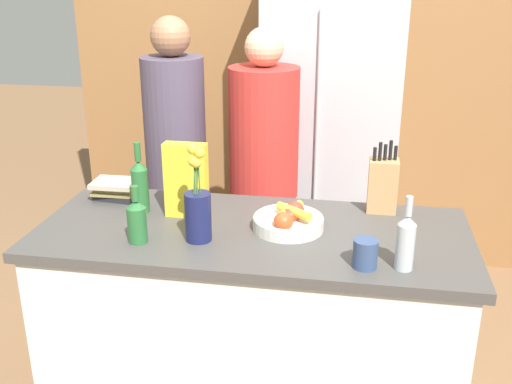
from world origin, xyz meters
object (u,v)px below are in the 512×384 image
Objects in this scene: coffee_mug at (365,253)px; bottle_vinegar at (406,241)px; bottle_wine at (137,220)px; bottle_oil at (140,185)px; flower_vase at (198,209)px; refrigerator at (331,122)px; knife_block at (383,185)px; cereal_box at (186,180)px; book_stack at (117,189)px; person_at_sink at (176,161)px; person_in_blue at (264,171)px; fruit_bowl at (289,220)px.

coffee_mug is 0.14m from bottle_vinegar.
bottle_oil is at bearing 107.68° from bottle_wine.
flower_vase is at bearing 14.35° from bottle_wine.
coffee_mug is (0.20, -1.55, -0.06)m from refrigerator.
flower_vase is at bearing 169.64° from coffee_mug.
bottle_wine is at bearing -152.61° from knife_block.
refrigerator is 6.56× the size of cereal_box.
refrigerator reaches higher than cereal_box.
person_at_sink is (0.13, 0.46, -0.01)m from book_stack.
book_stack is (-0.35, 0.13, -0.11)m from cereal_box.
bottle_vinegar is at bearing 3.11° from coffee_mug.
person_in_blue reaches higher than cereal_box.
knife_block is 1.16× the size of bottle_vinegar.
book_stack is at bearing 159.27° from bottle_vinegar.
fruit_bowl is 0.44m from cereal_box.
cereal_box is at bearing 67.76° from bottle_wine.
cereal_box reaches higher than book_stack.
bottle_oil is (-0.97, -0.18, 0.00)m from knife_block.
flower_vase reaches higher than knife_block.
cereal_box is at bearing -46.46° from person_at_sink.
book_stack is (-0.77, 0.20, 0.00)m from fruit_bowl.
cereal_box reaches higher than knife_block.
coffee_mug is (0.29, -0.26, 0.01)m from fruit_bowl.
fruit_bowl is 0.90× the size of cereal_box.
bottle_vinegar is at bearing -20.73° from book_stack.
refrigerator is 6.73× the size of bottle_oil.
bottle_vinegar reaches higher than bottle_wine.
flower_vase is at bearing -148.95° from knife_block.
fruit_bowl is 1.25× the size of bottle_wine.
book_stack is at bearing 121.15° from bottle_wine.
refrigerator is 1.50m from flower_vase.
bottle_wine is at bearing 177.07° from bottle_vinegar.
fruit_bowl is 0.49m from bottle_vinegar.
book_stack is at bearing 165.58° from fruit_bowl.
cereal_box is (-0.77, -0.19, 0.04)m from knife_block.
bottle_wine is at bearing -59.63° from person_at_sink.
book_stack is 0.73× the size of bottle_oil.
bottle_vinegar reaches higher than fruit_bowl.
fruit_bowl is 0.91× the size of knife_block.
person_in_blue is (0.11, 0.84, -0.13)m from flower_vase.
flower_vase is at bearing -154.90° from fruit_bowl.
cereal_box reaches higher than bottle_wine.
cereal_box is 2.50× the size of coffee_mug.
person_at_sink is (-0.93, 0.92, -0.02)m from coffee_mug.
cereal_box is at bearing -2.59° from bottle_oil.
book_stack is 0.21m from bottle_oil.
refrigerator is 1.33m from cereal_box.
fruit_bowl is at bearing -23.00° from person_at_sink.
knife_block is at bearing 82.67° from coffee_mug.
book_stack is at bearing 142.81° from flower_vase.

